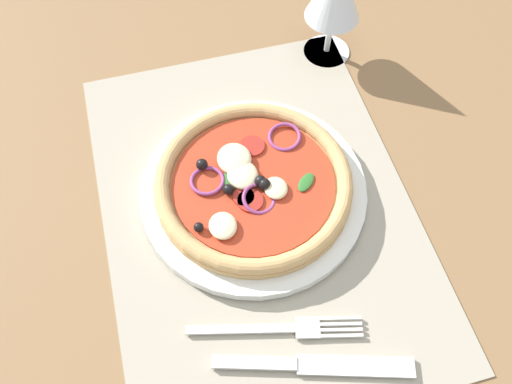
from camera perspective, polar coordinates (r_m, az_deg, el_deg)
ground_plane at (r=64.59cm, az=0.12°, el=-2.18°), size 190.00×140.00×2.40cm
placemat at (r=63.36cm, az=0.12°, el=-1.57°), size 49.07×35.19×0.40cm
plate at (r=63.37cm, az=-0.60°, el=0.02°), size 26.22×26.22×1.36cm
pizza at (r=61.86cm, az=-0.66°, el=0.89°), size 22.63×22.63×2.70cm
fork at (r=57.31cm, az=2.99°, el=-14.04°), size 5.79×17.84×0.44cm
knife at (r=56.55cm, az=6.20°, el=-17.51°), size 7.35×19.63×0.62cm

